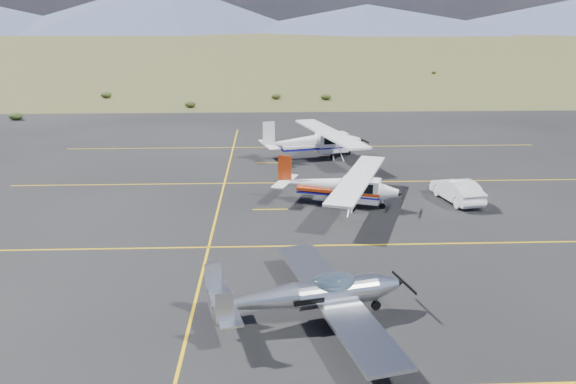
% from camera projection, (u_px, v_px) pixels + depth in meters
% --- Properties ---
extents(ground, '(1600.00, 1600.00, 0.00)m').
position_uv_depth(ground, '(338.00, 263.00, 25.19)').
color(ground, '#383D1C').
rests_on(ground, ground).
extents(apron, '(72.00, 72.00, 0.02)m').
position_uv_depth(apron, '(323.00, 212.00, 31.88)').
color(apron, black).
rests_on(apron, ground).
extents(aircraft_low_wing, '(7.17, 9.82, 2.13)m').
position_uv_depth(aircraft_low_wing, '(314.00, 294.00, 20.12)').
color(aircraft_low_wing, silver).
rests_on(aircraft_low_wing, apron).
extents(aircraft_cessna, '(7.57, 10.67, 2.75)m').
position_uv_depth(aircraft_cessna, '(339.00, 185.00, 32.66)').
color(aircraft_cessna, white).
rests_on(aircraft_cessna, apron).
extents(aircraft_plain, '(7.98, 12.09, 3.07)m').
position_uv_depth(aircraft_plain, '(315.00, 141.00, 43.92)').
color(aircraft_plain, white).
rests_on(aircraft_plain, apron).
extents(sedan, '(2.25, 4.44, 1.39)m').
position_uv_depth(sedan, '(457.00, 190.00, 33.48)').
color(sedan, white).
rests_on(sedan, apron).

